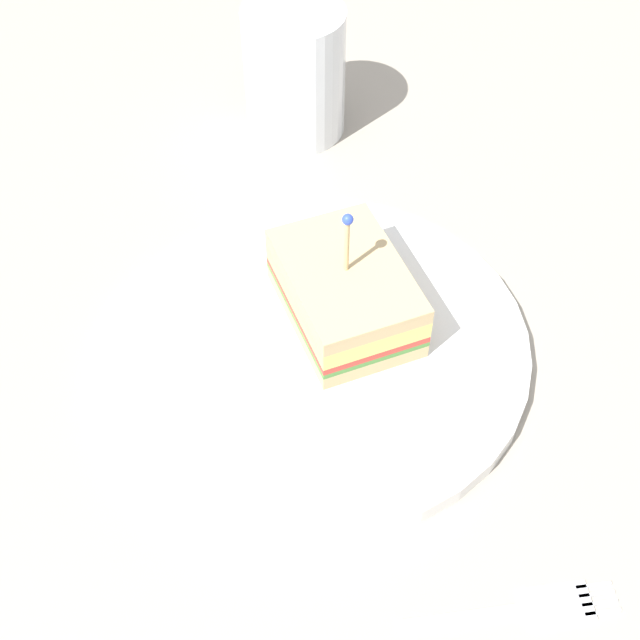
{
  "coord_description": "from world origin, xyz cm",
  "views": [
    {
      "loc": [
        -35.61,
        1.53,
        45.78
      ],
      "look_at": [
        0.0,
        0.0,
        3.25
      ],
      "focal_mm": 49.52,
      "sensor_mm": 36.0,
      "label": 1
    }
  ],
  "objects_px": {
    "plate": "(320,346)",
    "sandwich_half_center": "(345,292)",
    "fork": "(535,607)",
    "drink_glass": "(295,77)"
  },
  "relations": [
    {
      "from": "plate",
      "to": "drink_glass",
      "type": "height_order",
      "value": "drink_glass"
    },
    {
      "from": "plate",
      "to": "fork",
      "type": "relative_size",
      "value": 2.32
    },
    {
      "from": "sandwich_half_center",
      "to": "fork",
      "type": "relative_size",
      "value": 1.04
    },
    {
      "from": "drink_glass",
      "to": "fork",
      "type": "height_order",
      "value": "drink_glass"
    },
    {
      "from": "sandwich_half_center",
      "to": "fork",
      "type": "xyz_separation_m",
      "value": [
        -0.2,
        -0.09,
        -0.03
      ]
    },
    {
      "from": "drink_glass",
      "to": "fork",
      "type": "xyz_separation_m",
      "value": [
        -0.42,
        -0.12,
        -0.05
      ]
    },
    {
      "from": "plate",
      "to": "drink_glass",
      "type": "relative_size",
      "value": 2.58
    },
    {
      "from": "plate",
      "to": "sandwich_half_center",
      "type": "bearing_deg",
      "value": -39.78
    },
    {
      "from": "plate",
      "to": "sandwich_half_center",
      "type": "distance_m",
      "value": 0.04
    },
    {
      "from": "plate",
      "to": "sandwich_half_center",
      "type": "height_order",
      "value": "sandwich_half_center"
    }
  ]
}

